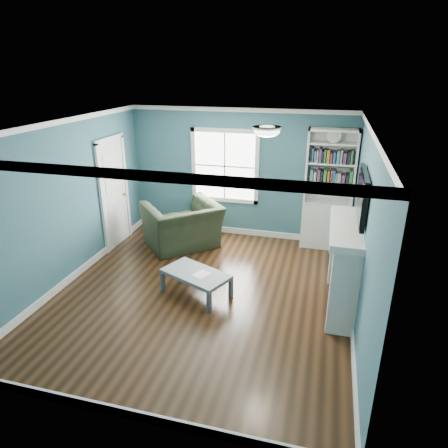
# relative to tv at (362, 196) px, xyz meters

# --- Properties ---
(floor) EXTENTS (5.00, 5.00, 0.00)m
(floor) POSITION_rel_tv_xyz_m (-2.20, -0.20, -1.72)
(floor) COLOR black
(floor) RESTS_ON ground
(room_walls) EXTENTS (5.00, 5.00, 5.00)m
(room_walls) POSITION_rel_tv_xyz_m (-2.20, -0.20, -0.14)
(room_walls) COLOR #315D6C
(room_walls) RESTS_ON ground
(trim) EXTENTS (4.50, 5.00, 2.60)m
(trim) POSITION_rel_tv_xyz_m (-2.20, -0.20, -0.49)
(trim) COLOR white
(trim) RESTS_ON ground
(window) EXTENTS (1.40, 0.06, 1.50)m
(window) POSITION_rel_tv_xyz_m (-2.50, 2.29, -0.27)
(window) COLOR white
(window) RESTS_ON room_walls
(bookshelf) EXTENTS (0.90, 0.35, 2.31)m
(bookshelf) POSITION_rel_tv_xyz_m (-0.43, 2.10, -0.80)
(bookshelf) COLOR silver
(bookshelf) RESTS_ON ground
(fireplace) EXTENTS (0.44, 1.58, 1.30)m
(fireplace) POSITION_rel_tv_xyz_m (-0.12, 0.00, -1.09)
(fireplace) COLOR black
(fireplace) RESTS_ON ground
(tv) EXTENTS (0.06, 1.10, 0.65)m
(tv) POSITION_rel_tv_xyz_m (0.00, 0.00, 0.00)
(tv) COLOR black
(tv) RESTS_ON fireplace
(door) EXTENTS (0.12, 0.98, 2.17)m
(door) POSITION_rel_tv_xyz_m (-4.42, 1.20, -0.65)
(door) COLOR silver
(door) RESTS_ON ground
(ceiling_fixture) EXTENTS (0.38, 0.38, 0.15)m
(ceiling_fixture) POSITION_rel_tv_xyz_m (-1.30, -0.10, 0.82)
(ceiling_fixture) COLOR white
(ceiling_fixture) RESTS_ON room_walls
(light_switch) EXTENTS (0.08, 0.01, 0.12)m
(light_switch) POSITION_rel_tv_xyz_m (-3.70, 2.28, -0.52)
(light_switch) COLOR white
(light_switch) RESTS_ON room_walls
(recliner) EXTENTS (1.58, 1.55, 1.17)m
(recliner) POSITION_rel_tv_xyz_m (-3.12, 1.40, -1.14)
(recliner) COLOR black
(recliner) RESTS_ON ground
(coffee_table) EXTENTS (1.18, 0.94, 0.38)m
(coffee_table) POSITION_rel_tv_xyz_m (-2.30, -0.24, -1.40)
(coffee_table) COLOR #484D57
(coffee_table) RESTS_ON ground
(paper_sheet) EXTENTS (0.29, 0.31, 0.00)m
(paper_sheet) POSITION_rel_tv_xyz_m (-2.19, -0.28, -1.35)
(paper_sheet) COLOR white
(paper_sheet) RESTS_ON coffee_table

